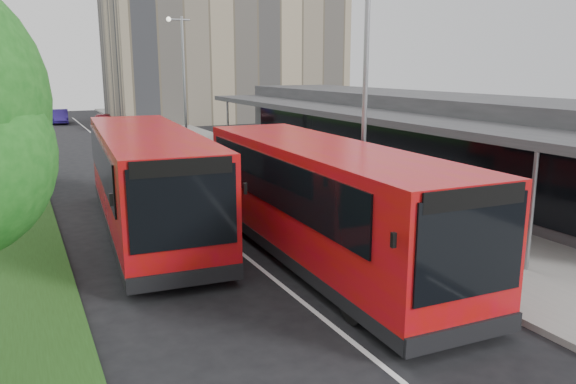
% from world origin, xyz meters
% --- Properties ---
extents(ground, '(120.00, 120.00, 0.00)m').
position_xyz_m(ground, '(0.00, 0.00, 0.00)').
color(ground, black).
rests_on(ground, ground).
extents(pavement, '(5.00, 80.00, 0.15)m').
position_xyz_m(pavement, '(6.00, 20.00, 0.07)').
color(pavement, gray).
rests_on(pavement, ground).
extents(lane_centre_line, '(0.12, 70.00, 0.01)m').
position_xyz_m(lane_centre_line, '(0.00, 15.00, 0.01)').
color(lane_centre_line, silver).
rests_on(lane_centre_line, ground).
extents(kerb_dashes, '(0.12, 56.00, 0.01)m').
position_xyz_m(kerb_dashes, '(3.30, 19.00, 0.01)').
color(kerb_dashes, silver).
rests_on(kerb_dashes, ground).
extents(office_block, '(22.00, 12.00, 18.00)m').
position_xyz_m(office_block, '(14.00, 42.00, 9.00)').
color(office_block, gray).
rests_on(office_block, ground).
extents(station_building, '(7.70, 26.00, 4.00)m').
position_xyz_m(station_building, '(10.86, 8.00, 2.04)').
color(station_building, '#2B2C2E').
rests_on(station_building, ground).
extents(lamp_post_near, '(1.44, 0.28, 8.00)m').
position_xyz_m(lamp_post_near, '(4.12, 2.00, 4.72)').
color(lamp_post_near, gray).
rests_on(lamp_post_near, pavement).
extents(lamp_post_far, '(1.44, 0.28, 8.00)m').
position_xyz_m(lamp_post_far, '(4.12, 22.00, 4.72)').
color(lamp_post_far, gray).
rests_on(lamp_post_far, pavement).
extents(bus_main, '(3.25, 11.36, 3.19)m').
position_xyz_m(bus_main, '(1.75, 0.15, 1.64)').
color(bus_main, '#AA0919').
rests_on(bus_main, ground).
extents(bus_second, '(3.73, 11.62, 3.24)m').
position_xyz_m(bus_second, '(-1.82, 5.10, 1.66)').
color(bus_second, '#AA0919').
rests_on(bus_second, ground).
extents(litter_bin, '(0.53, 0.53, 0.79)m').
position_xyz_m(litter_bin, '(5.16, 8.93, 0.55)').
color(litter_bin, '#382817').
rests_on(litter_bin, pavement).
extents(bollard, '(0.17, 0.17, 0.96)m').
position_xyz_m(bollard, '(5.53, 16.64, 0.63)').
color(bollard, '#D7D80B').
rests_on(bollard, pavement).
extents(car_near, '(2.50, 4.23, 1.35)m').
position_xyz_m(car_near, '(1.28, 37.42, 0.68)').
color(car_near, '#5D0D15').
rests_on(car_near, ground).
extents(car_far, '(1.69, 4.06, 1.31)m').
position_xyz_m(car_far, '(-1.58, 43.96, 0.65)').
color(car_far, navy).
rests_on(car_far, ground).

